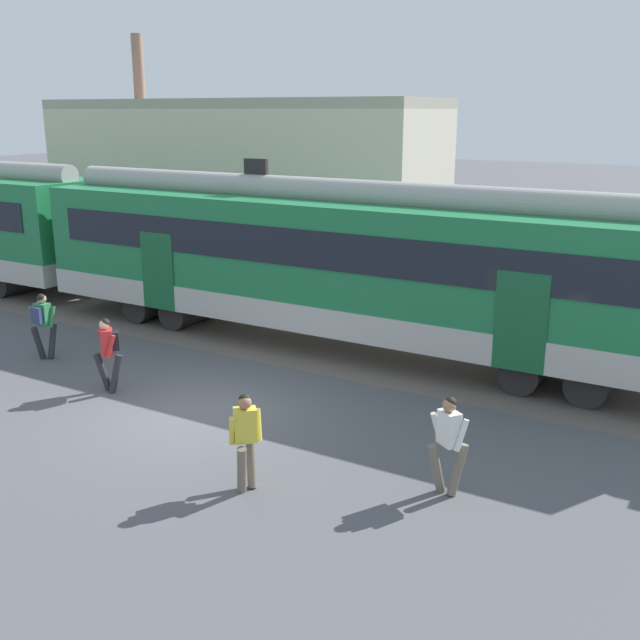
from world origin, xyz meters
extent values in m
plane|color=#515156|center=(0.00, 0.00, 0.00)|extent=(160.00, 160.00, 0.00)
cube|color=#605951|center=(-10.59, 5.45, 0.01)|extent=(80.00, 4.40, 0.01)
cube|color=#B7B7B2|center=(0.41, 5.45, 1.05)|extent=(18.00, 3.06, 0.70)
cube|color=#1E7542|center=(0.41, 5.45, 2.60)|extent=(18.00, 3.00, 2.40)
cube|color=black|center=(0.41, 3.94, 2.80)|extent=(16.56, 0.03, 0.90)
cube|color=#165731|center=(5.36, 3.93, 1.75)|extent=(1.10, 0.04, 2.10)
cube|color=#165731|center=(-4.54, 3.93, 1.75)|extent=(1.10, 0.04, 2.10)
cylinder|color=#9C9C97|center=(0.41, 5.45, 3.98)|extent=(17.64, 0.70, 0.70)
cube|color=black|center=(-2.29, 5.45, 4.53)|extent=(0.70, 0.12, 0.40)
cylinder|color=black|center=(6.69, 5.45, 0.45)|extent=(0.90, 2.40, 0.90)
cylinder|color=black|center=(5.29, 5.45, 0.45)|extent=(0.90, 2.40, 0.90)
cylinder|color=black|center=(-4.47, 5.45, 0.45)|extent=(0.90, 2.40, 0.90)
cylinder|color=black|center=(-5.87, 5.45, 0.45)|extent=(0.90, 2.40, 0.90)
cylinder|color=black|center=(-11.91, 5.45, 0.45)|extent=(0.90, 2.40, 0.90)
cylinder|color=black|center=(-13.31, 5.45, 0.45)|extent=(0.90, 2.40, 0.90)
cylinder|color=#28282D|center=(-5.41, 0.98, 0.43)|extent=(0.19, 0.37, 0.87)
cylinder|color=#28282D|center=(-5.56, 0.68, 0.43)|extent=(0.19, 0.37, 0.87)
cube|color=#2D7F47|center=(-5.48, 0.83, 1.14)|extent=(0.39, 0.28, 0.56)
cylinder|color=#2D7F47|center=(-5.69, 0.73, 1.09)|extent=(0.12, 0.26, 0.52)
cylinder|color=#2D7F47|center=(-5.27, 0.94, 1.09)|extent=(0.12, 0.26, 0.52)
sphere|color=tan|center=(-5.49, 0.85, 1.53)|extent=(0.22, 0.22, 0.22)
sphere|color=black|center=(-5.48, 0.83, 1.56)|extent=(0.20, 0.20, 0.20)
cube|color=navy|center=(-5.46, 0.65, 1.16)|extent=(0.30, 0.19, 0.40)
cylinder|color=#28282D|center=(-2.62, -0.01, 0.43)|extent=(0.36, 0.35, 0.87)
cylinder|color=#28282D|center=(-2.30, 0.05, 0.43)|extent=(0.36, 0.35, 0.87)
cube|color=red|center=(-2.46, 0.02, 1.14)|extent=(0.42, 0.43, 0.56)
cylinder|color=red|center=(-2.25, -0.09, 1.09)|extent=(0.24, 0.24, 0.52)
cylinder|color=red|center=(-2.67, 0.12, 1.09)|extent=(0.24, 0.24, 0.52)
sphere|color=beige|center=(-2.47, 0.00, 1.53)|extent=(0.22, 0.22, 0.22)
sphere|color=black|center=(-2.46, 0.02, 1.56)|extent=(0.20, 0.20, 0.20)
cube|color=black|center=(-2.33, 0.14, 1.16)|extent=(0.31, 0.31, 0.40)
cylinder|color=#6B6051|center=(2.76, -2.20, 0.43)|extent=(0.35, 0.36, 0.87)
cylinder|color=#6B6051|center=(2.70, -1.88, 0.43)|extent=(0.35, 0.36, 0.87)
cube|color=gold|center=(2.73, -2.04, 1.14)|extent=(0.43, 0.42, 0.56)
cylinder|color=gold|center=(2.84, -1.83, 1.09)|extent=(0.23, 0.24, 0.52)
cylinder|color=gold|center=(2.62, -2.25, 1.09)|extent=(0.23, 0.24, 0.52)
sphere|color=#9E7051|center=(2.74, -2.05, 1.53)|extent=(0.22, 0.22, 0.22)
sphere|color=black|center=(2.73, -2.04, 1.56)|extent=(0.20, 0.20, 0.20)
cube|color=navy|center=(2.61, -1.91, 1.16)|extent=(0.31, 0.31, 0.40)
cylinder|color=#6B6051|center=(5.41, -0.57, 0.43)|extent=(0.32, 0.38, 0.87)
cylinder|color=#6B6051|center=(5.71, -0.44, 0.43)|extent=(0.32, 0.38, 0.87)
cube|color=silver|center=(5.56, -0.51, 1.14)|extent=(0.43, 0.40, 0.56)
cylinder|color=silver|center=(5.79, -0.56, 1.09)|extent=(0.21, 0.26, 0.52)
cylinder|color=silver|center=(5.33, -0.45, 1.09)|extent=(0.21, 0.26, 0.52)
sphere|color=#9E7051|center=(5.55, -0.52, 1.53)|extent=(0.22, 0.22, 0.22)
sphere|color=black|center=(5.56, -0.51, 1.56)|extent=(0.20, 0.20, 0.20)
cube|color=beige|center=(-10.20, 15.16, 3.00)|extent=(17.65, 5.00, 6.00)
cube|color=#9F9686|center=(-10.20, 15.16, 6.20)|extent=(17.65, 5.00, 0.40)
cylinder|color=#8C6656|center=(-15.50, 15.16, 7.60)|extent=(0.50, 0.50, 3.20)
camera|label=1|loc=(9.35, -10.87, 5.96)|focal=42.00mm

